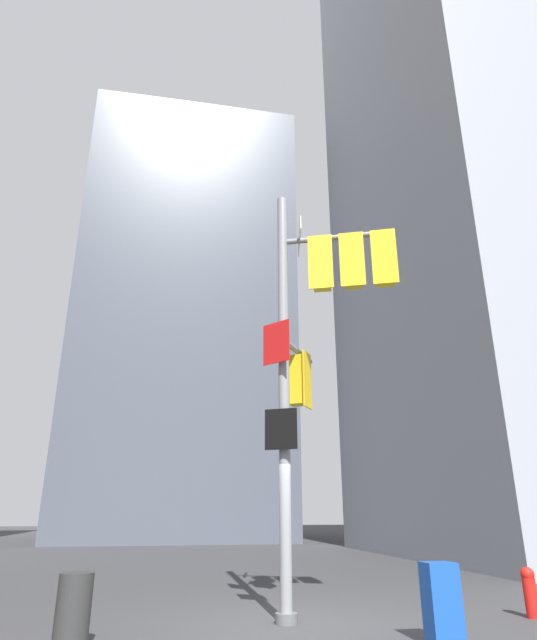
{
  "coord_description": "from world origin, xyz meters",
  "views": [
    {
      "loc": [
        -2.1,
        -9.45,
        1.73
      ],
      "look_at": [
        -0.35,
        -0.28,
        5.1
      ],
      "focal_mm": 29.63,
      "sensor_mm": 36.0,
      "label": 1
    }
  ],
  "objects_px": {
    "signal_pole_assembly": "(317,329)",
    "fire_hydrant": "(530,591)",
    "trash_bin": "(73,612)",
    "newspaper_box": "(442,604)"
  },
  "relations": [
    {
      "from": "signal_pole_assembly",
      "to": "fire_hydrant",
      "type": "bearing_deg",
      "value": -3.19
    },
    {
      "from": "newspaper_box",
      "to": "fire_hydrant",
      "type": "bearing_deg",
      "value": 32.78
    },
    {
      "from": "signal_pole_assembly",
      "to": "newspaper_box",
      "type": "xyz_separation_m",
      "value": [
        1.11,
        -1.8,
        -4.52
      ]
    },
    {
      "from": "fire_hydrant",
      "to": "trash_bin",
      "type": "height_order",
      "value": "trash_bin"
    },
    {
      "from": "fire_hydrant",
      "to": "newspaper_box",
      "type": "height_order",
      "value": "newspaper_box"
    },
    {
      "from": "fire_hydrant",
      "to": "trash_bin",
      "type": "xyz_separation_m",
      "value": [
        -7.41,
        -0.9,
        0.05
      ]
    },
    {
      "from": "fire_hydrant",
      "to": "newspaper_box",
      "type": "xyz_separation_m",
      "value": [
        -2.49,
        -1.6,
        0.11
      ]
    },
    {
      "from": "signal_pole_assembly",
      "to": "trash_bin",
      "type": "relative_size",
      "value": 8.49
    },
    {
      "from": "trash_bin",
      "to": "newspaper_box",
      "type": "bearing_deg",
      "value": -8.13
    },
    {
      "from": "signal_pole_assembly",
      "to": "fire_hydrant",
      "type": "height_order",
      "value": "signal_pole_assembly"
    }
  ]
}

